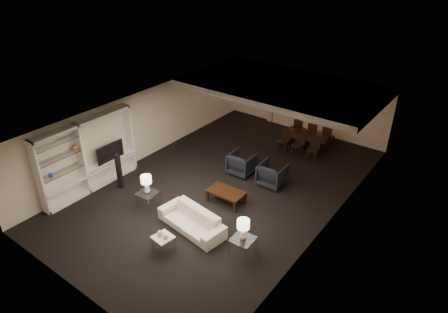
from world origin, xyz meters
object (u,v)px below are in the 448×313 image
vase_amber (75,147)px  floor_speaker (119,171)px  sofa (192,220)px  table_lamp_left (147,185)px  table_lamp_right (243,230)px  marble_table (164,244)px  pendant_light (289,101)px  side_table_right (243,247)px  chair_nm (298,145)px  armchair_left (242,163)px  chair_nr (313,149)px  television (108,151)px  coffee_table (226,197)px  armchair_right (272,174)px  chair_fl (300,129)px  vase_blue (50,175)px  side_table_left (148,200)px  dining_table (306,142)px  chair_nl (284,140)px  floor_lamp (273,105)px  chair_fm (314,132)px  chair_fr (328,137)px

vase_amber → floor_speaker: vase_amber is taller
sofa → table_lamp_left: bearing=-172.2°
table_lamp_right → vase_amber: vase_amber is taller
marble_table → pendant_light: bearing=92.4°
side_table_right → chair_nm: size_ratio=0.65×
armchair_left → chair_nr: (1.53, 2.30, 0.05)m
floor_speaker → television: bearing=148.8°
coffee_table → vase_amber: 4.75m
armchair_right → table_lamp_left: table_lamp_left is taller
sofa → chair_fl: bearing=100.0°
coffee_table → chair_nr: (0.93, 4.00, 0.23)m
armchair_right → chair_nr: 2.32m
coffee_table → table_lamp_left: 2.41m
vase_blue → side_table_left: bearing=36.5°
chair_fl → dining_table: bearing=134.0°
chair_nl → chair_fl: 1.30m
chair_nl → chair_nr: bearing=-0.5°
table_lamp_right → table_lamp_left: bearing=180.0°
floor_speaker → dining_table: size_ratio=0.74×
floor_lamp → table_lamp_left: bearing=-88.6°
armchair_right → chair_nm: (-0.27, 2.30, 0.05)m
armchair_right → side_table_right: (1.10, -3.30, -0.12)m
side_table_right → floor_speaker: bearing=177.4°
armchair_left → side_table_right: bearing=123.1°
vase_amber → armchair_left: bearing=50.4°
chair_nl → table_lamp_left: bearing=-104.8°
vase_blue → vase_amber: (0.00, 0.94, 0.51)m
armchair_left → table_lamp_left: (-1.10, -3.30, 0.43)m
vase_blue → chair_fm: vase_blue is taller
chair_nr → vase_blue: bearing=-128.2°
side_table_right → vase_amber: (-5.60, -0.69, 1.39)m
side_table_right → television: size_ratio=0.55×
chair_nr → vase_amber: bearing=-132.0°
chair_fl → chair_fm: same height
floor_lamp → armchair_left: bearing=-73.0°
marble_table → dining_table: dining_table is taller
floor_lamp → marble_table: bearing=-77.6°
chair_fm → table_lamp_right: bearing=99.7°
vase_blue → chair_nl: bearing=63.3°
table_lamp_left → table_lamp_right: bearing=0.0°
table_lamp_left → vase_blue: vase_blue is taller
pendant_light → chair_nl: 1.50m
armchair_left → chair_fl: 3.61m
vase_blue → chair_nl: 8.11m
armchair_left → vase_blue: (-3.30, -4.92, 0.76)m
marble_table → floor_speaker: floor_speaker is taller
table_lamp_right → chair_fr: table_lamp_right is taller
floor_lamp → table_lamp_right: bearing=-64.4°
sofa → chair_fm: (0.33, 6.90, 0.13)m
marble_table → chair_nr: chair_nr is taller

